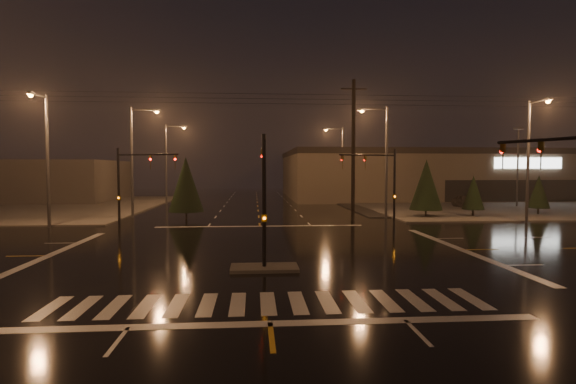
# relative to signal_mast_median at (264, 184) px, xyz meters

# --- Properties ---
(ground) EXTENTS (140.00, 140.00, 0.00)m
(ground) POSITION_rel_signal_mast_median_xyz_m (-0.00, 3.07, -3.75)
(ground) COLOR black
(ground) RESTS_ON ground
(sidewalk_ne) EXTENTS (36.00, 36.00, 0.12)m
(sidewalk_ne) POSITION_rel_signal_mast_median_xyz_m (30.00, 33.07, -3.69)
(sidewalk_ne) COLOR #4B4843
(sidewalk_ne) RESTS_ON ground
(median_island) EXTENTS (3.00, 1.60, 0.15)m
(median_island) POSITION_rel_signal_mast_median_xyz_m (-0.00, -0.93, -3.68)
(median_island) COLOR #4B4843
(median_island) RESTS_ON ground
(crosswalk) EXTENTS (15.00, 2.60, 0.01)m
(crosswalk) POSITION_rel_signal_mast_median_xyz_m (-0.00, -5.93, -3.75)
(crosswalk) COLOR beige
(crosswalk) RESTS_ON ground
(stop_bar_near) EXTENTS (16.00, 0.50, 0.01)m
(stop_bar_near) POSITION_rel_signal_mast_median_xyz_m (-0.00, -7.93, -3.75)
(stop_bar_near) COLOR beige
(stop_bar_near) RESTS_ON ground
(stop_bar_far) EXTENTS (16.00, 0.50, 0.01)m
(stop_bar_far) POSITION_rel_signal_mast_median_xyz_m (-0.00, 14.07, -3.75)
(stop_bar_far) COLOR beige
(stop_bar_far) RESTS_ON ground
(parking_lot) EXTENTS (50.00, 24.00, 0.08)m
(parking_lot) POSITION_rel_signal_mast_median_xyz_m (35.00, 31.07, -3.71)
(parking_lot) COLOR black
(parking_lot) RESTS_ON ground
(retail_building) EXTENTS (60.20, 28.30, 7.20)m
(retail_building) POSITION_rel_signal_mast_median_xyz_m (35.00, 49.06, 0.09)
(retail_building) COLOR #6A614C
(retail_building) RESTS_ON ground
(commercial_block) EXTENTS (30.00, 18.00, 5.60)m
(commercial_block) POSITION_rel_signal_mast_median_xyz_m (-35.00, 45.07, -0.95)
(commercial_block) COLOR #433F3B
(commercial_block) RESTS_ON ground
(signal_mast_median) EXTENTS (0.25, 4.59, 6.00)m
(signal_mast_median) POSITION_rel_signal_mast_median_xyz_m (0.00, 0.00, 0.00)
(signal_mast_median) COLOR black
(signal_mast_median) RESTS_ON ground
(signal_mast_ne) EXTENTS (4.84, 1.86, 6.00)m
(signal_mast_ne) POSITION_rel_signal_mast_median_xyz_m (9.50, 13.21, 0.04)
(signal_mast_ne) COLOR black
(signal_mast_ne) RESTS_ON ground
(signal_mast_nw) EXTENTS (4.84, 1.86, 6.00)m
(signal_mast_nw) POSITION_rel_signal_mast_median_xyz_m (-9.50, 13.21, 0.04)
(signal_mast_nw) COLOR black
(signal_mast_nw) RESTS_ON ground
(streetlight_1) EXTENTS (2.77, 0.32, 10.00)m
(streetlight_1) POSITION_rel_signal_mast_median_xyz_m (-11.18, 21.07, 2.05)
(streetlight_1) COLOR #38383A
(streetlight_1) RESTS_ON ground
(streetlight_2) EXTENTS (2.77, 0.32, 10.00)m
(streetlight_2) POSITION_rel_signal_mast_median_xyz_m (-11.18, 37.07, 2.05)
(streetlight_2) COLOR #38383A
(streetlight_2) RESTS_ON ground
(streetlight_3) EXTENTS (2.77, 0.32, 10.00)m
(streetlight_3) POSITION_rel_signal_mast_median_xyz_m (11.18, 19.07, 2.05)
(streetlight_3) COLOR #38383A
(streetlight_3) RESTS_ON ground
(streetlight_4) EXTENTS (2.77, 0.32, 10.00)m
(streetlight_4) POSITION_rel_signal_mast_median_xyz_m (11.18, 39.07, 2.05)
(streetlight_4) COLOR #38383A
(streetlight_4) RESTS_ON ground
(streetlight_5) EXTENTS (0.32, 2.77, 10.00)m
(streetlight_5) POSITION_rel_signal_mast_median_xyz_m (-16.00, 14.26, 2.05)
(streetlight_5) COLOR #38383A
(streetlight_5) RESTS_ON ground
(streetlight_6) EXTENTS (0.32, 2.77, 10.00)m
(streetlight_6) POSITION_rel_signal_mast_median_xyz_m (22.00, 14.26, 2.05)
(streetlight_6) COLOR #38383A
(streetlight_6) RESTS_ON ground
(utility_pole_1) EXTENTS (2.20, 0.32, 12.00)m
(utility_pole_1) POSITION_rel_signal_mast_median_xyz_m (8.00, 17.07, 2.38)
(utility_pole_1) COLOR black
(utility_pole_1) RESTS_ON ground
(conifer_0) EXTENTS (2.96, 2.96, 5.32)m
(conifer_0) POSITION_rel_signal_mast_median_xyz_m (15.33, 19.36, -0.74)
(conifer_0) COLOR black
(conifer_0) RESTS_ON ground
(conifer_1) EXTENTS (2.01, 2.01, 3.84)m
(conifer_1) POSITION_rel_signal_mast_median_xyz_m (19.84, 19.39, -1.49)
(conifer_1) COLOR black
(conifer_1) RESTS_ON ground
(conifer_2) EXTENTS (2.02, 2.02, 3.86)m
(conifer_2) POSITION_rel_signal_mast_median_xyz_m (26.79, 20.29, -1.47)
(conifer_2) COLOR black
(conifer_2) RESTS_ON ground
(conifer_3) EXTENTS (3.07, 3.07, 5.50)m
(conifer_3) POSITION_rel_signal_mast_median_xyz_m (-6.40, 19.26, -0.65)
(conifer_3) COLOR black
(conifer_3) RESTS_ON ground
(car_parked) EXTENTS (1.90, 4.60, 1.56)m
(car_parked) POSITION_rel_signal_mast_median_xyz_m (23.40, 27.93, -2.97)
(car_parked) COLOR black
(car_parked) RESTS_ON ground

